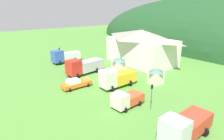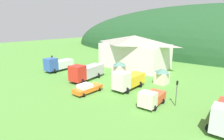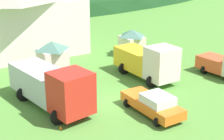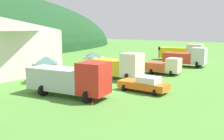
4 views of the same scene
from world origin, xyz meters
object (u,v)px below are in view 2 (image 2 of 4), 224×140
service_pickup_orange (87,88)px  traffic_light_east (177,90)px  play_shed_cream (162,76)px  traffic_cone_near_pickup (70,83)px  heavy_rig_striped (128,80)px  depot_building (134,51)px  play_shed_pink (119,68)px  light_truck_cream (151,98)px  box_truck_blue (58,64)px  crane_truck_red (86,72)px  traffic_light_west (52,62)px

service_pickup_orange → traffic_light_east: traffic_light_east is taller
play_shed_cream → traffic_cone_near_pickup: size_ratio=5.00×
service_pickup_orange → traffic_cone_near_pickup: (-6.63, 1.39, -0.83)m
heavy_rig_striped → depot_building: bearing=-150.5°
play_shed_pink → traffic_cone_near_pickup: 11.40m
depot_building → traffic_light_east: bearing=-41.1°
depot_building → light_truck_cream: bearing=-49.4°
box_truck_blue → traffic_cone_near_pickup: box_truck_blue is taller
crane_truck_red → traffic_cone_near_pickup: 3.93m
light_truck_cream → traffic_cone_near_pickup: size_ratio=8.46×
traffic_cone_near_pickup → box_truck_blue: bearing=159.1°
play_shed_pink → traffic_light_west: 16.45m
depot_building → play_shed_pink: size_ratio=5.70×
depot_building → traffic_cone_near_pickup: 19.94m
crane_truck_red → traffic_light_west: (-11.56, -0.53, 0.62)m
heavy_rig_striped → traffic_light_east: bearing=81.9°
depot_building → traffic_cone_near_pickup: (-1.62, -19.40, -4.32)m
heavy_rig_striped → service_pickup_orange: 7.19m
play_shed_cream → crane_truck_red: 15.13m
traffic_light_east → traffic_cone_near_pickup: bearing=-170.0°
play_shed_pink → traffic_light_east: bearing=-24.0°
play_shed_cream → traffic_cone_near_pickup: (-13.62, -11.51, -1.53)m
crane_truck_red → traffic_cone_near_pickup: bearing=-23.4°
light_truck_cream → traffic_light_east: traffic_light_east is taller
depot_building → traffic_cone_near_pickup: size_ratio=30.34×
play_shed_cream → traffic_cone_near_pickup: play_shed_cream is taller
box_truck_blue → service_pickup_orange: size_ratio=1.43×
box_truck_blue → crane_truck_red: crane_truck_red is taller
heavy_rig_striped → traffic_cone_near_pickup: size_ratio=11.74×
crane_truck_red → service_pickup_orange: bearing=41.0°
light_truck_cream → crane_truck_red: bearing=-102.8°
traffic_light_east → traffic_cone_near_pickup: traffic_light_east is taller
play_shed_cream → box_truck_blue: 24.87m
box_truck_blue → traffic_light_west: 1.36m
traffic_cone_near_pickup → depot_building: bearing=85.2°
crane_truck_red → heavy_rig_striped: 9.83m
traffic_light_west → traffic_light_east: traffic_light_west is taller
box_truck_blue → crane_truck_red: 10.90m
traffic_light_west → traffic_light_east: bearing=1.2°
traffic_light_west → light_truck_cream: bearing=-3.5°
crane_truck_red → traffic_light_east: bearing=80.9°
play_shed_pink → light_truck_cream: (13.46, -9.45, -0.43)m
traffic_light_west → box_truck_blue: bearing=55.8°
service_pickup_orange → traffic_light_west: bearing=-104.7°
light_truck_cream → traffic_light_west: 28.02m
traffic_light_east → traffic_cone_near_pickup: size_ratio=6.20×
play_shed_pink → box_truck_blue: 15.39m
service_pickup_orange → play_shed_cream: bearing=150.7°
heavy_rig_striped → service_pickup_orange: heavy_rig_striped is taller
light_truck_cream → play_shed_pink: bearing=-130.1°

